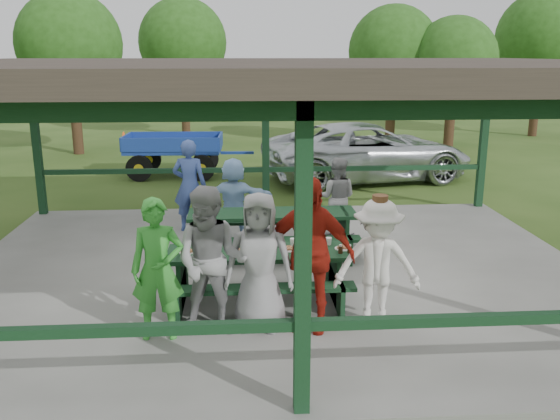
{
  "coord_description": "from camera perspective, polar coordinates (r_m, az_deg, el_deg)",
  "views": [
    {
      "loc": [
        -0.55,
        -8.83,
        3.45
      ],
      "look_at": [
        0.03,
        -0.3,
        1.18
      ],
      "focal_mm": 38.0,
      "sensor_mm": 36.0,
      "label": 1
    }
  ],
  "objects": [
    {
      "name": "picnic_table_far",
      "position": [
        10.06,
        -0.75,
        -1.68
      ],
      "size": [
        2.82,
        1.39,
        0.75
      ],
      "color": "black",
      "rests_on": "concrete_slab"
    },
    {
      "name": "tree_mid",
      "position": [
        22.97,
        10.88,
        14.78
      ],
      "size": [
        3.32,
        3.32,
        5.19
      ],
      "color": "#342515",
      "rests_on": "ground"
    },
    {
      "name": "spectator_lblue",
      "position": [
        10.91,
        -4.48,
        1.11
      ],
      "size": [
        1.45,
        0.6,
        1.52
      ],
      "primitive_type": "imported",
      "rotation": [
        0.0,
        0.0,
        3.04
      ],
      "color": "#97BEEA",
      "rests_on": "concrete_slab"
    },
    {
      "name": "contestant_white_fedora",
      "position": [
        7.42,
        9.34,
        -5.19
      ],
      "size": [
        1.14,
        0.76,
        1.71
      ],
      "rotation": [
        0.0,
        0.0,
        -0.14
      ],
      "color": "silver",
      "rests_on": "concrete_slab"
    },
    {
      "name": "pavilion_structure",
      "position": [
        8.85,
        -0.34,
        13.05
      ],
      "size": [
        10.6,
        8.6,
        3.24
      ],
      "color": "black",
      "rests_on": "concrete_slab"
    },
    {
      "name": "spectator_blue",
      "position": [
        11.47,
        -8.69,
        2.33
      ],
      "size": [
        0.71,
        0.52,
        1.78
      ],
      "primitive_type": "imported",
      "rotation": [
        0.0,
        0.0,
        2.99
      ],
      "color": "#384E93",
      "rests_on": "concrete_slab"
    },
    {
      "name": "contestant_green",
      "position": [
        7.2,
        -11.69,
        -5.63
      ],
      "size": [
        0.64,
        0.43,
        1.73
      ],
      "primitive_type": "imported",
      "rotation": [
        0.0,
        0.0,
        0.03
      ],
      "color": "green",
      "rests_on": "concrete_slab"
    },
    {
      "name": "picnic_table_near",
      "position": [
        8.16,
        -2.07,
        -5.79
      ],
      "size": [
        2.47,
        1.39,
        0.75
      ],
      "color": "black",
      "rests_on": "concrete_slab"
    },
    {
      "name": "tree_far_left",
      "position": [
        21.9,
        -19.6,
        14.78
      ],
      "size": [
        3.52,
        3.52,
        5.5
      ],
      "color": "#342515",
      "rests_on": "ground"
    },
    {
      "name": "tree_far_right",
      "position": [
        27.58,
        23.95,
        14.87
      ],
      "size": [
        3.81,
        3.81,
        5.95
      ],
      "color": "#342515",
      "rests_on": "ground"
    },
    {
      "name": "contestant_grey_left",
      "position": [
        7.18,
        -6.65,
        -4.97
      ],
      "size": [
        1.01,
        0.85,
        1.85
      ],
      "primitive_type": "imported",
      "rotation": [
        0.0,
        0.0,
        -0.18
      ],
      "color": "gray",
      "rests_on": "concrete_slab"
    },
    {
      "name": "tree_right",
      "position": [
        22.45,
        16.42,
        13.67
      ],
      "size": [
        3.03,
        3.03,
        4.74
      ],
      "color": "#342515",
      "rests_on": "ground"
    },
    {
      "name": "concrete_slab",
      "position": [
        9.48,
        -0.31,
        -6.14
      ],
      "size": [
        10.0,
        8.0,
        0.1
      ],
      "primitive_type": "cube",
      "color": "slate",
      "rests_on": "ground"
    },
    {
      "name": "contestant_grey_mid",
      "position": [
        7.3,
        -2.01,
        -5.0
      ],
      "size": [
        0.91,
        0.65,
        1.74
      ],
      "primitive_type": "imported",
      "rotation": [
        0.0,
        0.0,
        -0.11
      ],
      "color": "gray",
      "rests_on": "concrete_slab"
    },
    {
      "name": "spectator_grey",
      "position": [
        11.04,
        5.48,
        1.21
      ],
      "size": [
        0.87,
        0.77,
        1.5
      ],
      "primitive_type": "imported",
      "rotation": [
        0.0,
        0.0,
        2.83
      ],
      "color": "gray",
      "rests_on": "concrete_slab"
    },
    {
      "name": "pickup_truck",
      "position": [
        16.64,
        8.43,
        5.56
      ],
      "size": [
        6.16,
        3.75,
        1.6
      ],
      "primitive_type": "imported",
      "rotation": [
        0.0,
        0.0,
        1.77
      ],
      "color": "silver",
      "rests_on": "ground"
    },
    {
      "name": "table_setting",
      "position": [
        8.1,
        -0.43,
        -3.58
      ],
      "size": [
        2.34,
        0.45,
        0.1
      ],
      "color": "white",
      "rests_on": "picnic_table_near"
    },
    {
      "name": "ground",
      "position": [
        9.5,
        -0.31,
        -6.42
      ],
      "size": [
        90.0,
        90.0,
        0.0
      ],
      "primitive_type": "plane",
      "color": "#2C4916",
      "rests_on": "ground"
    },
    {
      "name": "farm_trailer",
      "position": [
        17.32,
        -10.16,
        5.32
      ],
      "size": [
        3.7,
        1.72,
        1.29
      ],
      "rotation": [
        0.0,
        0.0,
        -0.04
      ],
      "color": "navy",
      "rests_on": "ground"
    },
    {
      "name": "contestant_red",
      "position": [
        7.27,
        2.75,
        -4.25
      ],
      "size": [
        1.23,
        0.78,
        1.94
      ],
      "primitive_type": "imported",
      "rotation": [
        0.0,
        0.0,
        -0.29
      ],
      "color": "#9E1C11",
      "rests_on": "concrete_slab"
    },
    {
      "name": "tree_left",
      "position": [
        25.95,
        -9.35,
        15.61
      ],
      "size": [
        3.65,
        3.65,
        5.7
      ],
      "color": "#342515",
      "rests_on": "ground"
    }
  ]
}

